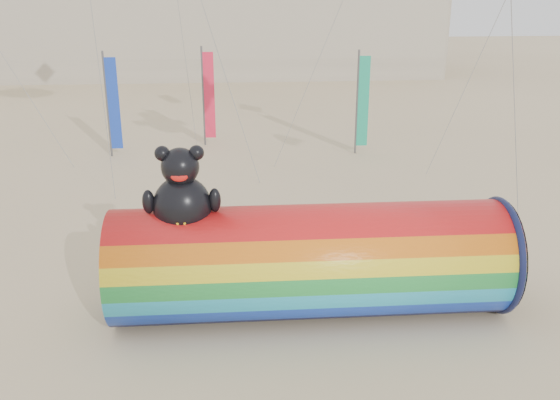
{
  "coord_description": "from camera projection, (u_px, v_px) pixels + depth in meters",
  "views": [
    {
      "loc": [
        -0.84,
        -15.5,
        8.5
      ],
      "look_at": [
        0.5,
        1.5,
        2.4
      ],
      "focal_mm": 40.0,
      "sensor_mm": 36.0,
      "label": 1
    }
  ],
  "objects": [
    {
      "name": "ground",
      "position": [
        266.0,
        299.0,
        17.48
      ],
      "size": [
        160.0,
        160.0,
        0.0
      ],
      "primitive_type": "plane",
      "color": "#CCB58C",
      "rests_on": "ground"
    },
    {
      "name": "windsock_assembly",
      "position": [
        310.0,
        258.0,
        16.29
      ],
      "size": [
        10.32,
        3.14,
        4.76
      ],
      "color": "red",
      "rests_on": "ground"
    },
    {
      "name": "festival_banners",
      "position": [
        227.0,
        101.0,
        31.46
      ],
      "size": [
        12.99,
        2.39,
        5.2
      ],
      "color": "#59595E",
      "rests_on": "ground"
    }
  ]
}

